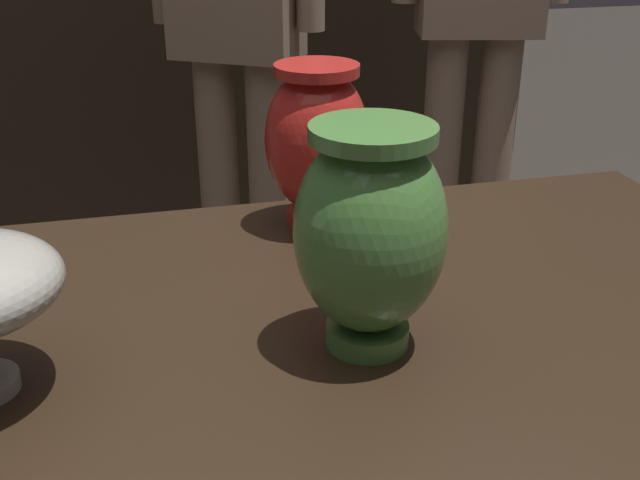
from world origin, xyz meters
TOP-DOWN VIEW (x-y plane):
  - back_display_shelf at (0.00, 2.20)m, footprint 2.60×0.40m
  - vase_centerpiece at (0.08, -0.06)m, footprint 0.14×0.14m
  - vase_left_accent at (0.10, 0.23)m, footprint 0.13×0.13m

SIDE VIEW (x-z plane):
  - back_display_shelf at x=0.00m, z-range 0.00..0.99m
  - vase_left_accent at x=0.10m, z-range 0.81..1.02m
  - vase_centerpiece at x=0.08m, z-range 0.81..1.03m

